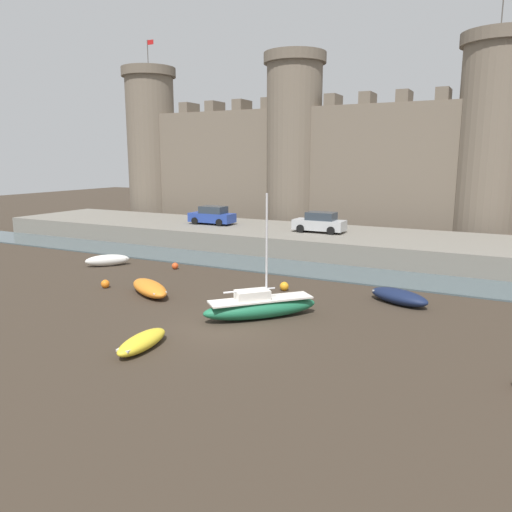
# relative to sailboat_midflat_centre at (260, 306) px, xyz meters

# --- Properties ---
(ground_plane) EXTENTS (160.00, 160.00, 0.00)m
(ground_plane) POSITION_rel_sailboat_midflat_centre_xyz_m (-0.99, -2.05, -0.56)
(ground_plane) COLOR #382D23
(water_channel) EXTENTS (80.00, 4.50, 0.10)m
(water_channel) POSITION_rel_sailboat_midflat_centre_xyz_m (-0.99, 10.51, -0.51)
(water_channel) COLOR #47565B
(water_channel) RESTS_ON ground
(quay_road) EXTENTS (66.25, 10.00, 1.56)m
(quay_road) POSITION_rel_sailboat_midflat_centre_xyz_m (-0.99, 17.76, 0.21)
(quay_road) COLOR slate
(quay_road) RESTS_ON ground
(castle) EXTENTS (60.39, 6.14, 20.47)m
(castle) POSITION_rel_sailboat_midflat_centre_xyz_m (-0.99, 27.46, 7.06)
(castle) COLOR #706354
(castle) RESTS_ON ground
(sailboat_midflat_centre) EXTENTS (4.78, 4.99, 5.86)m
(sailboat_midflat_centre) POSITION_rel_sailboat_midflat_centre_xyz_m (0.00, 0.00, 0.00)
(sailboat_midflat_centre) COLOR #1E6B47
(sailboat_midflat_centre) RESTS_ON ground
(rowboat_foreground_left) EXTENTS (3.57, 2.54, 0.76)m
(rowboat_foreground_left) POSITION_rel_sailboat_midflat_centre_xyz_m (5.34, 5.36, -0.17)
(rowboat_foreground_left) COLOR #141E3D
(rowboat_foreground_left) RESTS_ON ground
(rowboat_near_channel_right) EXTENTS (3.96, 3.09, 0.77)m
(rowboat_near_channel_right) POSITION_rel_sailboat_midflat_centre_xyz_m (-7.23, 0.81, -0.16)
(rowboat_near_channel_right) COLOR orange
(rowboat_near_channel_right) RESTS_ON ground
(rowboat_midflat_right) EXTENTS (1.25, 3.02, 0.62)m
(rowboat_midflat_right) POSITION_rel_sailboat_midflat_centre_xyz_m (-2.37, -5.64, -0.24)
(rowboat_midflat_right) COLOR yellow
(rowboat_midflat_right) RESTS_ON ground
(rowboat_midflat_left) EXTENTS (2.68, 2.85, 0.79)m
(rowboat_midflat_left) POSITION_rel_sailboat_midflat_centre_xyz_m (-14.69, 5.44, -0.15)
(rowboat_midflat_left) COLOR silver
(rowboat_midflat_left) RESTS_ON ground
(mooring_buoy_off_centre) EXTENTS (0.45, 0.45, 0.45)m
(mooring_buoy_off_centre) POSITION_rel_sailboat_midflat_centre_xyz_m (-9.85, 6.73, -0.34)
(mooring_buoy_off_centre) COLOR #E04C1E
(mooring_buoy_off_centre) RESTS_ON ground
(mooring_buoy_near_shore) EXTENTS (0.49, 0.49, 0.49)m
(mooring_buoy_near_shore) POSITION_rel_sailboat_midflat_centre_xyz_m (-10.48, 0.81, -0.32)
(mooring_buoy_near_shore) COLOR orange
(mooring_buoy_near_shore) RESTS_ON ground
(mooring_buoy_mid_mud) EXTENTS (0.51, 0.51, 0.51)m
(mooring_buoy_mid_mud) POSITION_rel_sailboat_midflat_centre_xyz_m (-0.99, 5.01, -0.31)
(mooring_buoy_mid_mud) COLOR orange
(mooring_buoy_mid_mud) RESTS_ON ground
(car_quay_east) EXTENTS (4.10, 1.88, 1.62)m
(car_quay_east) POSITION_rel_sailboat_midflat_centre_xyz_m (-3.41, 17.35, 1.77)
(car_quay_east) COLOR #B2B5B7
(car_quay_east) RESTS_ON quay_road
(car_quay_centre_west) EXTENTS (4.10, 1.88, 1.62)m
(car_quay_centre_west) POSITION_rel_sailboat_midflat_centre_xyz_m (-13.67, 17.61, 1.77)
(car_quay_centre_west) COLOR #263F99
(car_quay_centre_west) RESTS_ON quay_road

